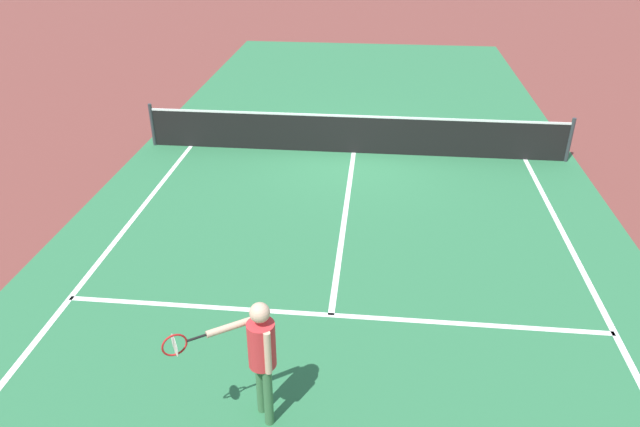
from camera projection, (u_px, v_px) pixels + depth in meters
ground_plane at (354, 153)px, 14.43m from camera, size 60.00×60.00×0.00m
court_surface_inbounds at (354, 153)px, 14.43m from camera, size 10.62×24.40×0.00m
line_sideline_left at (83, 281)px, 9.60m from camera, size 0.10×11.89×0.01m
line_sideline_right at (605, 314)px, 8.85m from camera, size 0.10×11.89×0.01m
line_service_near at (331, 315)px, 8.83m from camera, size 8.22×0.10×0.01m
line_center_service at (345, 214)px, 11.63m from camera, size 0.10×6.40×0.01m
net at (354, 134)px, 14.19m from camera, size 10.18×0.09×1.07m
player_near at (259, 350)px, 6.61m from camera, size 1.13×0.66×1.69m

